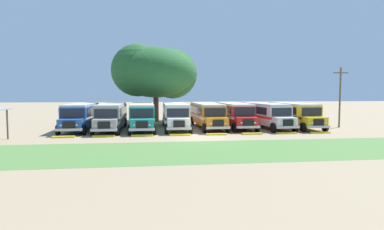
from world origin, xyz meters
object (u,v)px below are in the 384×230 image
parked_bus_slot_2 (142,115)px  parked_bus_slot_5 (234,114)px  parked_bus_slot_7 (293,114)px  parked_bus_slot_0 (81,115)px  parked_bus_slot_3 (175,114)px  utility_pole (340,95)px  parked_bus_slot_4 (207,114)px  parked_bus_slot_6 (265,114)px  broad_shade_tree (156,72)px  parked_bus_slot_1 (112,115)px

parked_bus_slot_2 → parked_bus_slot_5: 10.70m
parked_bus_slot_2 → parked_bus_slot_7: 17.63m
parked_bus_slot_0 → parked_bus_slot_5: bearing=89.3°
parked_bus_slot_3 → utility_pole: utility_pole is taller
parked_bus_slot_5 → parked_bus_slot_0: bearing=-88.6°
parked_bus_slot_2 → parked_bus_slot_4: (7.37, 0.52, 0.00)m
parked_bus_slot_4 → parked_bus_slot_6: size_ratio=0.99×
parked_bus_slot_2 → utility_pole: size_ratio=1.57×
parked_bus_slot_6 → broad_shade_tree: 16.52m
broad_shade_tree → parked_bus_slot_0: bearing=-133.2°
parked_bus_slot_0 → broad_shade_tree: 13.30m
utility_pole → parked_bus_slot_3: bearing=175.8°
parked_bus_slot_7 → broad_shade_tree: broad_shade_tree is taller
parked_bus_slot_5 → broad_shade_tree: broad_shade_tree is taller
parked_bus_slot_3 → parked_bus_slot_2: bearing=-84.2°
parked_bus_slot_4 → parked_bus_slot_2: bearing=-87.0°
parked_bus_slot_2 → parked_bus_slot_4: same height
parked_bus_slot_6 → broad_shade_tree: broad_shade_tree is taller
broad_shade_tree → parked_bus_slot_7: bearing=-30.6°
parked_bus_slot_0 → parked_bus_slot_1: (3.36, -0.62, 0.00)m
parked_bus_slot_2 → broad_shade_tree: size_ratio=0.91×
parked_bus_slot_4 → parked_bus_slot_1: bearing=-88.4°
parked_bus_slot_7 → broad_shade_tree: (-15.97, 9.43, 5.38)m
parked_bus_slot_0 → parked_bus_slot_4: size_ratio=1.00×
parked_bus_slot_0 → parked_bus_slot_6: size_ratio=1.00×
parked_bus_slot_7 → utility_pole: 5.67m
parked_bus_slot_2 → parked_bus_slot_7: same height
parked_bus_slot_1 → parked_bus_slot_6: bearing=90.4°
parked_bus_slot_1 → parked_bus_slot_6: same height
parked_bus_slot_2 → parked_bus_slot_6: size_ratio=1.00×
parked_bus_slot_2 → parked_bus_slot_6: (14.13, 0.11, 0.00)m
broad_shade_tree → utility_pole: size_ratio=1.72×
parked_bus_slot_4 → broad_shade_tree: (-5.71, 8.99, 5.38)m
parked_bus_slot_3 → broad_shade_tree: size_ratio=0.91×
parked_bus_slot_6 → utility_pole: utility_pole is taller
broad_shade_tree → parked_bus_slot_6: bearing=-37.0°
parked_bus_slot_0 → parked_bus_slot_7: same height
parked_bus_slot_5 → parked_bus_slot_4: bearing=-84.9°
parked_bus_slot_5 → parked_bus_slot_6: (3.46, -0.64, 0.00)m
parked_bus_slot_0 → parked_bus_slot_6: (20.80, -0.53, 0.00)m
utility_pole → parked_bus_slot_7: bearing=167.4°
parked_bus_slot_7 → utility_pole: size_ratio=1.56×
parked_bus_slot_5 → parked_bus_slot_6: size_ratio=0.99×
parked_bus_slot_7 → broad_shade_tree: 19.31m
parked_bus_slot_2 → parked_bus_slot_7: size_ratio=1.00×
broad_shade_tree → utility_pole: broad_shade_tree is taller
parked_bus_slot_2 → parked_bus_slot_3: same height
parked_bus_slot_0 → parked_bus_slot_4: same height
parked_bus_slot_6 → broad_shade_tree: size_ratio=0.91×
parked_bus_slot_0 → parked_bus_slot_7: size_ratio=1.00×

